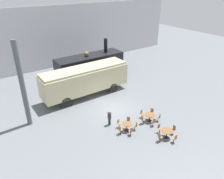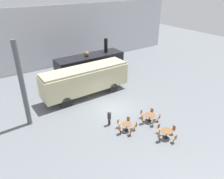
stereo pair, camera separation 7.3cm
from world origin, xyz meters
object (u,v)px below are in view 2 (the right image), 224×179
(steam_locomotive, at_px, (90,64))
(cafe_table_far, at_px, (167,132))
(cafe_table_near, at_px, (150,116))
(visitor_person, at_px, (109,117))
(passenger_coach_vintage, at_px, (85,79))
(cafe_table_mid, at_px, (127,125))
(cafe_chair_0, at_px, (143,119))

(steam_locomotive, distance_m, cafe_table_far, 14.87)
(cafe_table_near, height_order, visitor_person, visitor_person)
(passenger_coach_vintage, height_order, visitor_person, passenger_coach_vintage)
(cafe_table_near, xyz_separation_m, visitor_person, (-3.52, 1.69, 0.22))
(cafe_table_mid, distance_m, cafe_chair_0, 1.84)
(passenger_coach_vintage, bearing_deg, cafe_table_mid, -91.77)
(cafe_table_near, bearing_deg, visitor_person, 154.29)
(cafe_table_mid, bearing_deg, passenger_coach_vintage, 88.23)
(passenger_coach_vintage, bearing_deg, cafe_table_far, -79.84)
(passenger_coach_vintage, distance_m, cafe_chair_0, 8.35)
(steam_locomotive, height_order, passenger_coach_vintage, steam_locomotive)
(cafe_table_mid, height_order, cafe_table_far, cafe_table_far)
(steam_locomotive, height_order, cafe_table_near, steam_locomotive)
(cafe_chair_0, relative_size, visitor_person, 0.57)
(cafe_table_near, xyz_separation_m, cafe_chair_0, (-0.87, 0.04, -0.09))
(cafe_table_near, height_order, cafe_table_mid, cafe_table_near)
(steam_locomotive, xyz_separation_m, cafe_chair_0, (-1.34, -12.09, -1.48))
(cafe_table_near, relative_size, cafe_table_mid, 1.14)
(cafe_table_mid, relative_size, cafe_chair_0, 1.01)
(steam_locomotive, distance_m, cafe_chair_0, 12.25)
(passenger_coach_vintage, xyz_separation_m, cafe_table_mid, (-0.25, -7.98, -1.52))
(cafe_table_near, height_order, cafe_chair_0, cafe_chair_0)
(passenger_coach_vintage, distance_m, visitor_person, 6.60)
(cafe_chair_0, bearing_deg, steam_locomotive, 86.01)
(passenger_coach_vintage, height_order, cafe_table_mid, passenger_coach_vintage)
(cafe_chair_0, distance_m, visitor_person, 3.14)
(cafe_table_mid, height_order, visitor_person, visitor_person)
(passenger_coach_vintage, height_order, cafe_chair_0, passenger_coach_vintage)
(cafe_table_far, bearing_deg, passenger_coach_vintage, 100.16)
(cafe_table_mid, bearing_deg, visitor_person, 116.91)
(cafe_table_far, xyz_separation_m, visitor_person, (-2.98, 4.34, 0.21))
(steam_locomotive, bearing_deg, cafe_chair_0, -96.33)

